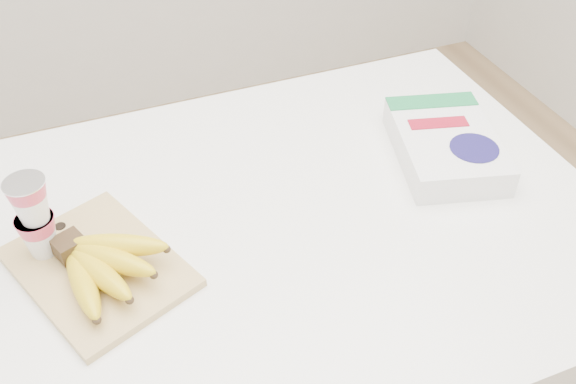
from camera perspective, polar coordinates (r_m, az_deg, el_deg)
The scene contains 5 objects.
room at distance 0.94m, azimuth -4.83°, elevation 11.77°, with size 4.00×4.00×4.00m.
cutting_board at distance 1.12m, azimuth -16.51°, elevation -6.46°, with size 0.22×0.30×0.02m, color tan.
bananas at distance 1.08m, azimuth -16.27°, elevation -6.16°, with size 0.19×0.20×0.07m.
yogurt_stack at distance 1.11m, azimuth -21.66°, elevation -1.97°, with size 0.07×0.07×0.15m.
cereal_box at distance 1.33m, azimuth 13.84°, elevation 4.10°, with size 0.25×0.32×0.06m.
Camera 1 is at (-0.23, -0.79, 1.81)m, focal length 40.00 mm.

